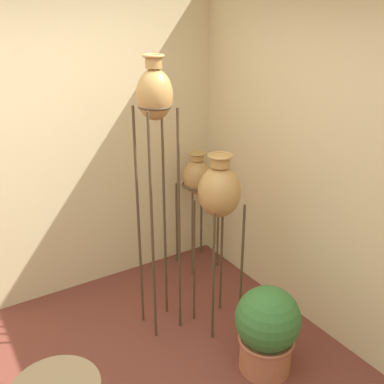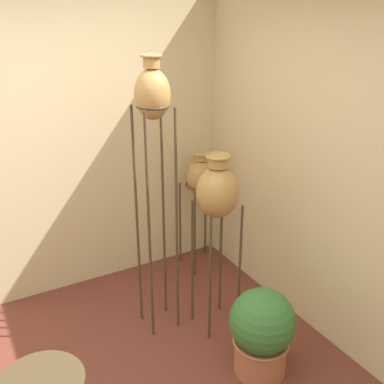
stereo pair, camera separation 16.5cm
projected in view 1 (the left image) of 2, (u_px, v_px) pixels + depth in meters
wall_back at (20, 151)px, 3.54m from camera, size 7.55×0.06×2.70m
wall_right at (360, 175)px, 3.02m from camera, size 0.06×7.55×2.70m
vase_stand_tall at (155, 109)px, 3.02m from camera, size 0.25×0.25×2.12m
vase_stand_medium at (219, 193)px, 3.26m from camera, size 0.31×0.31×1.44m
vase_stand_short at (197, 179)px, 4.21m from camera, size 0.31×0.31×1.17m
potted_plant at (267, 328)px, 3.10m from camera, size 0.45×0.45×0.65m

